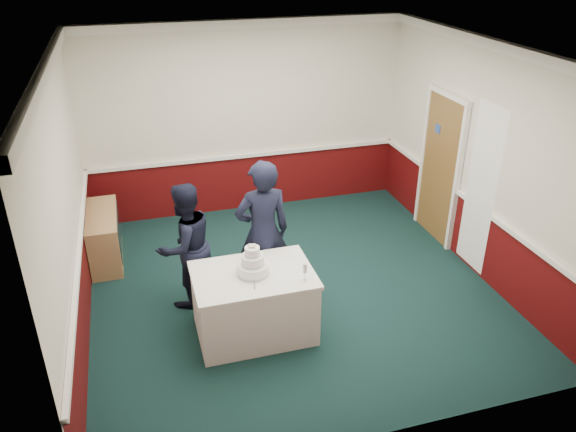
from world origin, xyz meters
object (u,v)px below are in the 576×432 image
object	(u,v)px
wedding_cake	(253,265)
cake_knife	(254,284)
cake_table	(254,303)
champagne_flute	(305,269)
sideboard	(105,236)
person_man	(186,246)
person_woman	(263,233)

from	to	relation	value
wedding_cake	cake_knife	bearing A→B (deg)	-98.53
wedding_cake	cake_table	bearing A→B (deg)	-90.00
cake_knife	champagne_flute	distance (m)	0.55
sideboard	cake_knife	xyz separation A→B (m)	(1.59, -2.36, 0.44)
wedding_cake	person_man	bearing A→B (deg)	127.74
wedding_cake	champagne_flute	size ratio (longest dim) A/B	1.78
champagne_flute	wedding_cake	bearing A→B (deg)	150.75
person_man	person_woman	bearing A→B (deg)	140.24
cake_knife	champagne_flute	world-z (taller)	champagne_flute
wedding_cake	person_man	world-z (taller)	person_man
cake_knife	person_man	bearing A→B (deg)	134.47
cake_table	person_man	bearing A→B (deg)	127.74
cake_knife	person_woman	size ratio (longest dim) A/B	0.12
cake_table	cake_knife	bearing A→B (deg)	-98.53
person_man	person_woman	size ratio (longest dim) A/B	0.86
person_woman	cake_table	bearing A→B (deg)	64.73
champagne_flute	person_woman	size ratio (longest dim) A/B	0.11
cake_table	cake_knife	xyz separation A→B (m)	(-0.03, -0.20, 0.39)
cake_table	cake_knife	size ratio (longest dim) A/B	6.00
wedding_cake	person_man	size ratio (longest dim) A/B	0.23
sideboard	person_man	xyz separation A→B (m)	(0.98, -1.34, 0.44)
sideboard	cake_table	xyz separation A→B (m)	(1.62, -2.16, 0.05)
sideboard	champagne_flute	distance (m)	3.28
champagne_flute	person_woman	distance (m)	0.95
champagne_flute	person_man	size ratio (longest dim) A/B	0.13
cake_knife	champagne_flute	xyz separation A→B (m)	(0.53, -0.08, 0.14)
champagne_flute	cake_table	bearing A→B (deg)	150.75
sideboard	cake_knife	bearing A→B (deg)	-56.08
sideboard	person_woman	size ratio (longest dim) A/B	0.65
sideboard	cake_table	size ratio (longest dim) A/B	0.91
person_man	sideboard	bearing A→B (deg)	-82.66
cake_table	wedding_cake	distance (m)	0.50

